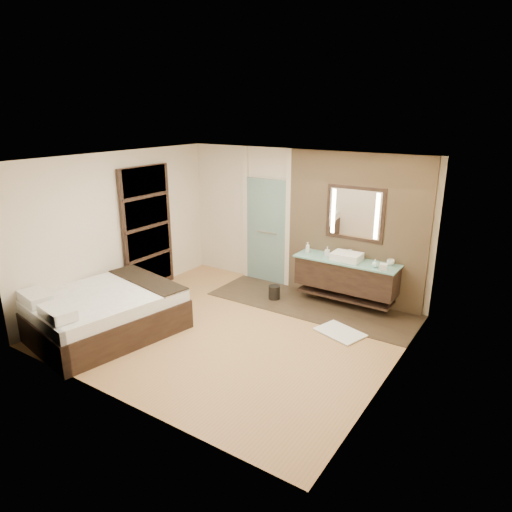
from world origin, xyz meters
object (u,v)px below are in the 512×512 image
Objects in this scene: bed at (104,313)px; mirror_unit at (355,214)px; vanity at (346,275)px; waste_bin at (274,293)px.

mirror_unit is at bearing 60.92° from bed.
bed is at bearing -131.81° from vanity.
mirror_unit reaches higher than vanity.
mirror_unit is at bearing 90.00° from vanity.
vanity is 6.97× the size of waste_bin.
bed is (-2.75, -3.08, -0.24)m from vanity.
mirror_unit is 2.06m from waste_bin.
mirror_unit reaches higher than waste_bin.
waste_bin is (1.55, 2.61, -0.21)m from bed.
bed is (-2.75, -3.31, -1.31)m from mirror_unit.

